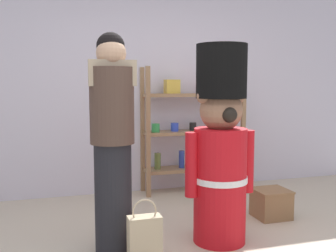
{
  "coord_description": "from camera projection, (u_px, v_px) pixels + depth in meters",
  "views": [
    {
      "loc": [
        -1.05,
        -2.59,
        1.33
      ],
      "look_at": [
        -0.14,
        0.42,
        1.0
      ],
      "focal_mm": 41.85,
      "sensor_mm": 36.0,
      "label": 1
    }
  ],
  "objects": [
    {
      "name": "back_wall",
      "position": [
        138.0,
        87.0,
        4.86
      ],
      "size": [
        6.4,
        0.12,
        2.6
      ],
      "primitive_type": "cube",
      "color": "silver",
      "rests_on": "ground_plane"
    },
    {
      "name": "merchandise_shelf",
      "position": [
        192.0,
        128.0,
        4.89
      ],
      "size": [
        1.28,
        0.35,
        1.54
      ],
      "color": "#93704C",
      "rests_on": "ground_plane"
    },
    {
      "name": "teddy_bear_guard",
      "position": [
        220.0,
        148.0,
        3.26
      ],
      "size": [
        0.62,
        0.46,
        1.66
      ],
      "color": "red",
      "rests_on": "ground_plane"
    },
    {
      "name": "person_shopper",
      "position": [
        112.0,
        138.0,
        3.08
      ],
      "size": [
        0.37,
        0.35,
        1.74
      ],
      "color": "black",
      "rests_on": "ground_plane"
    },
    {
      "name": "shopping_bag",
      "position": [
        145.0,
        237.0,
        2.97
      ],
      "size": [
        0.25,
        0.13,
        0.48
      ],
      "color": "#C1AD89",
      "rests_on": "ground_plane"
    },
    {
      "name": "display_crate",
      "position": [
        271.0,
        203.0,
        3.93
      ],
      "size": [
        0.34,
        0.32,
        0.29
      ],
      "color": "olive",
      "rests_on": "ground_plane"
    }
  ]
}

